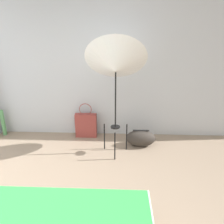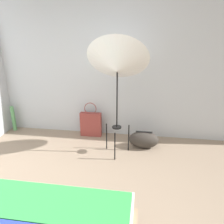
# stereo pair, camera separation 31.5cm
# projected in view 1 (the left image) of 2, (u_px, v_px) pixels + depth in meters

# --- Properties ---
(wall_back) EXTENTS (8.00, 0.05, 2.60)m
(wall_back) POSITION_uv_depth(u_px,v_px,m) (89.00, 67.00, 3.88)
(wall_back) COLOR #B7BCC1
(wall_back) RESTS_ON ground_plane
(photo_umbrella) EXTENTS (0.92, 0.80, 1.86)m
(photo_umbrella) POSITION_uv_depth(u_px,v_px,m) (116.00, 65.00, 3.13)
(photo_umbrella) COLOR black
(photo_umbrella) RESTS_ON ground_plane
(tote_bag) EXTENTS (0.40, 0.11, 0.66)m
(tote_bag) POSITION_uv_depth(u_px,v_px,m) (86.00, 125.00, 4.09)
(tote_bag) COLOR brown
(tote_bag) RESTS_ON ground_plane
(duffel_bag) EXTENTS (0.51, 0.29, 0.29)m
(duffel_bag) POSITION_uv_depth(u_px,v_px,m) (141.00, 138.00, 3.79)
(duffel_bag) COLOR #332D28
(duffel_bag) RESTS_ON ground_plane
(paper_roll) EXTENTS (0.07, 0.07, 0.50)m
(paper_roll) POSITION_uv_depth(u_px,v_px,m) (3.00, 123.00, 4.16)
(paper_roll) COLOR #56995B
(paper_roll) RESTS_ON ground_plane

